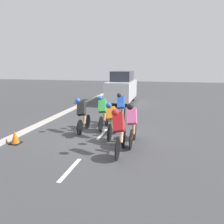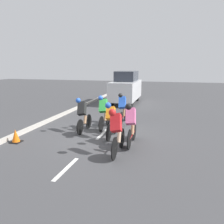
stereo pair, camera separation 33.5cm
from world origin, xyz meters
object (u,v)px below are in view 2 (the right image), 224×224
object	(u,v)px
cyclist_red	(117,130)
cyclist_orange	(111,119)
cyclist_pink	(131,123)
support_car	(126,88)
cyclist_green	(104,111)
cyclist_black	(83,114)
cyclist_blue	(123,108)
traffic_cone	(16,136)

from	to	relation	value
cyclist_red	cyclist_orange	bearing A→B (deg)	-67.93
cyclist_pink	support_car	bearing A→B (deg)	-76.95
cyclist_green	cyclist_red	world-z (taller)	cyclist_green
cyclist_black	cyclist_blue	size ratio (longest dim) A/B	0.95
cyclist_orange	support_car	distance (m)	8.09
cyclist_orange	support_car	size ratio (longest dim) A/B	0.39
cyclist_green	cyclist_pink	size ratio (longest dim) A/B	1.00
cyclist_blue	traffic_cone	xyz separation A→B (m)	(3.19, 3.63, -0.55)
cyclist_green	cyclist_pink	xyz separation A→B (m)	(-1.53, 1.68, 0.02)
traffic_cone	cyclist_pink	bearing A→B (deg)	-168.16
cyclist_red	support_car	bearing A→B (deg)	-79.81
cyclist_blue	cyclist_pink	xyz separation A→B (m)	(-0.92, 2.77, 0.02)
cyclist_orange	cyclist_blue	distance (m)	2.21
support_car	cyclist_black	bearing A→B (deg)	88.08
cyclist_green	cyclist_pink	distance (m)	2.27
cyclist_green	cyclist_red	bearing A→B (deg)	115.65
cyclist_blue	cyclist_green	xyz separation A→B (m)	(0.61, 1.08, 0.00)
cyclist_orange	cyclist_green	distance (m)	1.30
cyclist_pink	cyclist_black	bearing A→B (deg)	-24.06
cyclist_blue	support_car	distance (m)	5.90
cyclist_black	cyclist_pink	xyz separation A→B (m)	(-2.24, 1.00, 0.03)
cyclist_blue	support_car	world-z (taller)	support_car
cyclist_black	support_car	bearing A→B (deg)	-91.92
cyclist_red	traffic_cone	bearing A→B (deg)	-0.97
cyclist_pink	support_car	size ratio (longest dim) A/B	0.41
cyclist_black	cyclist_blue	distance (m)	2.20
cyclist_red	cyclist_pink	distance (m)	0.97
cyclist_black	traffic_cone	world-z (taller)	cyclist_black
cyclist_black	cyclist_green	world-z (taller)	cyclist_green
cyclist_blue	traffic_cone	size ratio (longest dim) A/B	3.43
cyclist_orange	cyclist_red	xyz separation A→B (m)	(-0.60, 1.48, 0.03)
cyclist_pink	traffic_cone	bearing A→B (deg)	11.84
cyclist_black	cyclist_red	world-z (taller)	cyclist_red
cyclist_blue	cyclist_green	world-z (taller)	cyclist_green
cyclist_pink	traffic_cone	world-z (taller)	cyclist_pink
cyclist_red	traffic_cone	distance (m)	3.87
support_car	cyclist_pink	bearing A→B (deg)	103.05
cyclist_pink	cyclist_blue	bearing A→B (deg)	-71.53
cyclist_red	cyclist_black	bearing A→B (deg)	-44.53
cyclist_black	cyclist_red	xyz separation A→B (m)	(-1.96, 1.93, 0.02)
cyclist_blue	cyclist_green	bearing A→B (deg)	60.70
cyclist_blue	cyclist_black	bearing A→B (deg)	53.35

